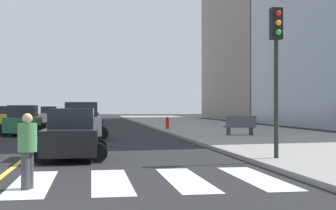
{
  "coord_description": "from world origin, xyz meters",
  "views": [
    {
      "loc": [
        2.24,
        -7.35,
        1.77
      ],
      "look_at": [
        7.89,
        27.52,
        1.91
      ],
      "focal_mm": 50.88,
      "sensor_mm": 36.0,
      "label": 1
    }
  ],
  "objects_px": {
    "car_black_fourth": "(72,135)",
    "fire_hydrant": "(167,123)",
    "traffic_light_near_corner": "(276,52)",
    "car_yellow_seventh": "(10,116)",
    "car_gray_third": "(87,115)",
    "park_bench": "(240,126)",
    "car_white_sixth": "(49,116)",
    "car_red_nearest": "(88,113)",
    "car_silver_second": "(81,122)",
    "pedestrian_crossing": "(27,147)",
    "car_green_fifth": "(23,121)"
  },
  "relations": [
    {
      "from": "car_white_sixth",
      "to": "car_yellow_seventh",
      "type": "height_order",
      "value": "car_yellow_seventh"
    },
    {
      "from": "traffic_light_near_corner",
      "to": "fire_hydrant",
      "type": "relative_size",
      "value": 5.35
    },
    {
      "from": "car_yellow_seventh",
      "to": "fire_hydrant",
      "type": "height_order",
      "value": "car_yellow_seventh"
    },
    {
      "from": "car_green_fifth",
      "to": "car_white_sixth",
      "type": "height_order",
      "value": "car_green_fifth"
    },
    {
      "from": "car_yellow_seventh",
      "to": "pedestrian_crossing",
      "type": "xyz_separation_m",
      "value": [
        6.32,
        -36.58,
        0.04
      ]
    },
    {
      "from": "car_red_nearest",
      "to": "car_black_fourth",
      "type": "height_order",
      "value": "car_red_nearest"
    },
    {
      "from": "car_black_fourth",
      "to": "park_bench",
      "type": "xyz_separation_m",
      "value": [
        9.1,
        9.66,
        -0.12
      ]
    },
    {
      "from": "car_black_fourth",
      "to": "car_yellow_seventh",
      "type": "xyz_separation_m",
      "value": [
        -7.02,
        30.55,
        0.06
      ]
    },
    {
      "from": "car_red_nearest",
      "to": "car_gray_third",
      "type": "distance_m",
      "value": 17.65
    },
    {
      "from": "car_white_sixth",
      "to": "park_bench",
      "type": "xyz_separation_m",
      "value": [
        12.79,
        -25.03,
        -0.16
      ]
    },
    {
      "from": "park_bench",
      "to": "pedestrian_crossing",
      "type": "distance_m",
      "value": 18.5
    },
    {
      "from": "car_red_nearest",
      "to": "car_green_fifth",
      "type": "distance_m",
      "value": 33.1
    },
    {
      "from": "car_white_sixth",
      "to": "car_yellow_seventh",
      "type": "bearing_deg",
      "value": -129.57
    },
    {
      "from": "car_green_fifth",
      "to": "car_yellow_seventh",
      "type": "xyz_separation_m",
      "value": [
        -3.49,
        16.28,
        -0.01
      ]
    },
    {
      "from": "car_green_fifth",
      "to": "car_red_nearest",
      "type": "bearing_deg",
      "value": 83.05
    },
    {
      "from": "car_black_fourth",
      "to": "park_bench",
      "type": "height_order",
      "value": "car_black_fourth"
    },
    {
      "from": "car_silver_second",
      "to": "traffic_light_near_corner",
      "type": "relative_size",
      "value": 0.97
    },
    {
      "from": "traffic_light_near_corner",
      "to": "pedestrian_crossing",
      "type": "relative_size",
      "value": 2.91
    },
    {
      "from": "pedestrian_crossing",
      "to": "car_green_fifth",
      "type": "bearing_deg",
      "value": -152.0
    },
    {
      "from": "car_red_nearest",
      "to": "fire_hydrant",
      "type": "xyz_separation_m",
      "value": [
        5.97,
        -28.81,
        -0.39
      ]
    },
    {
      "from": "car_black_fourth",
      "to": "traffic_light_near_corner",
      "type": "distance_m",
      "value": 7.35
    },
    {
      "from": "car_red_nearest",
      "to": "park_bench",
      "type": "bearing_deg",
      "value": 104.68
    },
    {
      "from": "car_black_fourth",
      "to": "car_gray_third",
      "type": "bearing_deg",
      "value": -89.3
    },
    {
      "from": "car_white_sixth",
      "to": "fire_hydrant",
      "type": "height_order",
      "value": "car_white_sixth"
    },
    {
      "from": "car_yellow_seventh",
      "to": "car_white_sixth",
      "type": "bearing_deg",
      "value": 51.49
    },
    {
      "from": "traffic_light_near_corner",
      "to": "car_green_fifth",
      "type": "bearing_deg",
      "value": -58.87
    },
    {
      "from": "car_gray_third",
      "to": "car_yellow_seventh",
      "type": "xyz_separation_m",
      "value": [
        -7.33,
        1.05,
        -0.1
      ]
    },
    {
      "from": "car_gray_third",
      "to": "car_green_fifth",
      "type": "xyz_separation_m",
      "value": [
        -3.84,
        -15.23,
        -0.09
      ]
    },
    {
      "from": "traffic_light_near_corner",
      "to": "fire_hydrant",
      "type": "xyz_separation_m",
      "value": [
        -0.2,
        20.6,
        -2.92
      ]
    },
    {
      "from": "car_gray_third",
      "to": "traffic_light_near_corner",
      "type": "distance_m",
      "value": 32.45
    },
    {
      "from": "park_bench",
      "to": "pedestrian_crossing",
      "type": "xyz_separation_m",
      "value": [
        -9.8,
        -15.69,
        0.21
      ]
    },
    {
      "from": "traffic_light_near_corner",
      "to": "car_red_nearest",
      "type": "bearing_deg",
      "value": -82.89
    },
    {
      "from": "traffic_light_near_corner",
      "to": "car_yellow_seventh",
      "type": "bearing_deg",
      "value": -67.68
    },
    {
      "from": "car_black_fourth",
      "to": "traffic_light_near_corner",
      "type": "bearing_deg",
      "value": 161.97
    },
    {
      "from": "car_black_fourth",
      "to": "fire_hydrant",
      "type": "distance_m",
      "value": 19.38
    },
    {
      "from": "car_red_nearest",
      "to": "car_yellow_seventh",
      "type": "distance_m",
      "value": 18.14
    },
    {
      "from": "car_yellow_seventh",
      "to": "car_red_nearest",
      "type": "bearing_deg",
      "value": 66.52
    },
    {
      "from": "car_red_nearest",
      "to": "car_silver_second",
      "type": "height_order",
      "value": "car_red_nearest"
    },
    {
      "from": "traffic_light_near_corner",
      "to": "park_bench",
      "type": "xyz_separation_m",
      "value": [
        2.65,
        11.92,
        -2.81
      ]
    },
    {
      "from": "car_gray_third",
      "to": "car_black_fourth",
      "type": "height_order",
      "value": "car_gray_third"
    },
    {
      "from": "car_green_fifth",
      "to": "pedestrian_crossing",
      "type": "height_order",
      "value": "car_green_fifth"
    },
    {
      "from": "car_white_sixth",
      "to": "park_bench",
      "type": "distance_m",
      "value": 28.11
    },
    {
      "from": "car_green_fifth",
      "to": "car_white_sixth",
      "type": "relative_size",
      "value": 1.02
    },
    {
      "from": "car_gray_third",
      "to": "pedestrian_crossing",
      "type": "height_order",
      "value": "car_gray_third"
    },
    {
      "from": "car_silver_second",
      "to": "pedestrian_crossing",
      "type": "xyz_separation_m",
      "value": [
        -0.79,
        -16.3,
        -0.05
      ]
    },
    {
      "from": "traffic_light_near_corner",
      "to": "car_black_fourth",
      "type": "bearing_deg",
      "value": -19.33
    },
    {
      "from": "car_white_sixth",
      "to": "pedestrian_crossing",
      "type": "bearing_deg",
      "value": -86.58
    },
    {
      "from": "park_bench",
      "to": "fire_hydrant",
      "type": "distance_m",
      "value": 9.13
    },
    {
      "from": "car_silver_second",
      "to": "pedestrian_crossing",
      "type": "relative_size",
      "value": 2.82
    },
    {
      "from": "car_black_fourth",
      "to": "traffic_light_near_corner",
      "type": "xyz_separation_m",
      "value": [
        6.46,
        -2.26,
        2.69
      ]
    }
  ]
}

